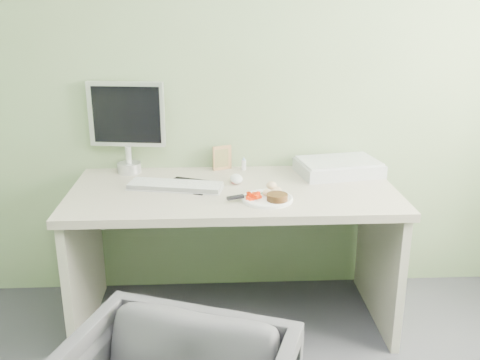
{
  "coord_description": "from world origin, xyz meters",
  "views": [
    {
      "loc": [
        -0.09,
        -0.86,
        1.6
      ],
      "look_at": [
        0.03,
        1.5,
        0.82
      ],
      "focal_mm": 40.0,
      "sensor_mm": 36.0,
      "label": 1
    }
  ],
  "objects_px": {
    "desk": "(234,223)",
    "plate": "(267,199)",
    "scanner": "(338,168)",
    "monitor": "(127,122)"
  },
  "relations": [
    {
      "from": "scanner",
      "to": "desk",
      "type": "bearing_deg",
      "value": -169.31
    },
    {
      "from": "desk",
      "to": "monitor",
      "type": "bearing_deg",
      "value": 150.41
    },
    {
      "from": "desk",
      "to": "scanner",
      "type": "relative_size",
      "value": 3.78
    },
    {
      "from": "desk",
      "to": "plate",
      "type": "distance_m",
      "value": 0.29
    },
    {
      "from": "scanner",
      "to": "monitor",
      "type": "distance_m",
      "value": 1.15
    },
    {
      "from": "desk",
      "to": "scanner",
      "type": "height_order",
      "value": "scanner"
    },
    {
      "from": "desk",
      "to": "scanner",
      "type": "distance_m",
      "value": 0.65
    },
    {
      "from": "desk",
      "to": "scanner",
      "type": "xyz_separation_m",
      "value": [
        0.57,
        0.22,
        0.22
      ]
    },
    {
      "from": "scanner",
      "to": "monitor",
      "type": "height_order",
      "value": "monitor"
    },
    {
      "from": "plate",
      "to": "scanner",
      "type": "distance_m",
      "value": 0.57
    }
  ]
}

